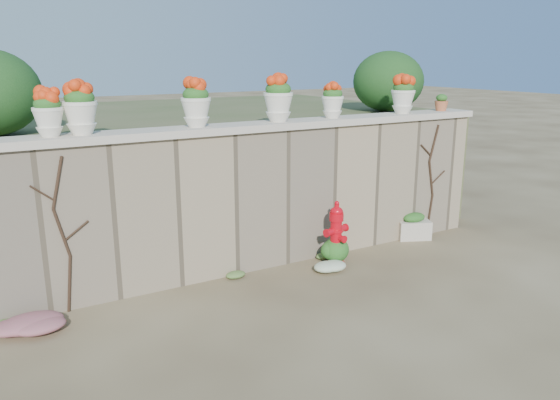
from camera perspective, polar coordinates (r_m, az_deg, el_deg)
ground at (r=6.76m, az=4.90°, el=-11.58°), size 80.00×80.00×0.00m
stone_wall at (r=7.85m, az=-2.45°, el=0.04°), size 8.00×0.40×2.00m
wall_cap at (r=7.66m, az=-2.54°, el=7.67°), size 8.10×0.52×0.10m
raised_fill at (r=10.73m, az=-10.43°, el=3.79°), size 9.00×6.00×2.00m
back_shrub_right at (r=10.54m, az=11.23°, el=12.06°), size 1.30×1.30×1.10m
vine_left at (r=6.87m, az=-21.73°, el=-3.26°), size 0.60×0.04×1.91m
vine_right at (r=9.59m, az=15.55°, el=2.14°), size 0.60×0.04×1.91m
fire_hydrant at (r=8.02m, az=5.89°, el=-3.51°), size 0.42×0.30×0.97m
planter_box at (r=9.51m, az=13.78°, el=-2.72°), size 0.62×0.50×0.45m
green_shrub at (r=8.16m, az=5.80°, el=-4.96°), size 0.53×0.47×0.50m
magenta_clump at (r=6.79m, az=-24.74°, el=-11.72°), size 0.90×0.60×0.24m
white_flowers at (r=7.87m, az=4.92°, el=-6.92°), size 0.52×0.42×0.19m
urn_pot_0 at (r=6.82m, az=-23.08°, el=8.34°), size 0.34×0.34×0.54m
urn_pot_1 at (r=6.87m, az=-20.16°, el=9.00°), size 0.40×0.40×0.62m
urn_pot_2 at (r=7.26m, az=-8.77°, el=9.92°), size 0.39×0.39×0.61m
urn_pot_3 at (r=7.79m, az=-0.19°, el=10.57°), size 0.42×0.42×0.65m
urn_pot_4 at (r=8.30m, az=5.51°, el=10.30°), size 0.33×0.33×0.52m
urn_pot_5 at (r=9.17m, az=12.73°, el=10.67°), size 0.38×0.38×0.60m
terracotta_pot at (r=9.80m, az=16.50°, el=9.66°), size 0.23×0.23×0.27m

